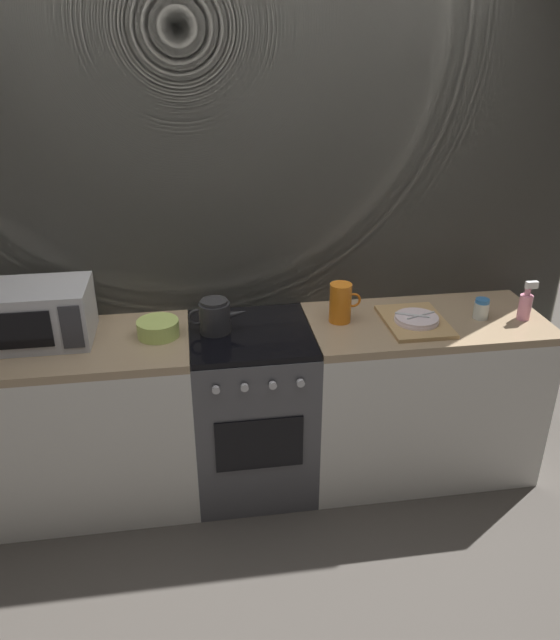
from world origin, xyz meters
TOP-DOWN VIEW (x-y plane):
  - ground_plane at (0.00, 0.00)m, footprint 8.00×8.00m
  - back_wall at (0.00, 0.32)m, footprint 3.60×0.05m
  - counter_left at (-0.90, 0.00)m, footprint 1.20×0.60m
  - stove_unit at (-0.00, -0.00)m, footprint 0.60×0.63m
  - counter_right at (0.90, 0.00)m, footprint 1.20×0.60m
  - microwave at (-0.97, 0.06)m, footprint 0.46×0.35m
  - kettle at (-0.17, 0.02)m, footprint 0.28×0.15m
  - mixing_bowl at (-0.44, 0.02)m, footprint 0.20×0.20m
  - pitcher at (0.46, 0.05)m, footprint 0.16×0.11m
  - dish_pile at (0.82, -0.04)m, footprint 0.30×0.40m
  - spice_jar at (1.17, -0.03)m, footprint 0.08×0.08m
  - spray_bottle at (1.38, -0.07)m, footprint 0.08×0.06m

SIDE VIEW (x-z plane):
  - ground_plane at x=0.00m, z-range 0.00..0.00m
  - stove_unit at x=0.00m, z-range 0.00..0.90m
  - counter_left at x=-0.90m, z-range 0.00..0.90m
  - counter_right at x=0.90m, z-range 0.00..0.90m
  - dish_pile at x=0.82m, z-range 0.89..0.95m
  - mixing_bowl at x=-0.44m, z-range 0.90..0.98m
  - spice_jar at x=1.17m, z-range 0.90..1.00m
  - spray_bottle at x=1.38m, z-range 0.88..1.08m
  - kettle at x=-0.17m, z-range 0.90..1.06m
  - pitcher at x=0.46m, z-range 0.90..1.10m
  - microwave at x=-0.97m, z-range 0.90..1.17m
  - back_wall at x=0.00m, z-range 0.00..2.40m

